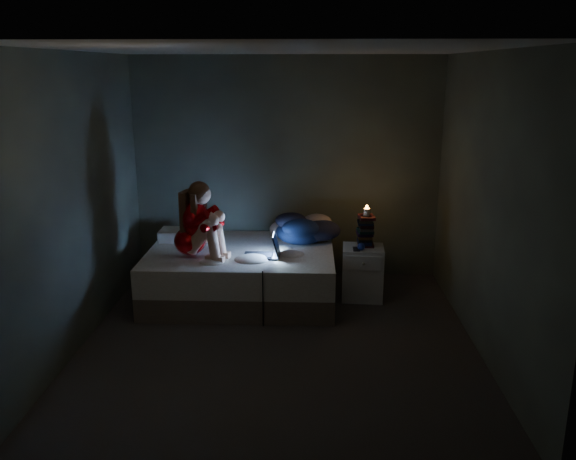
{
  "coord_description": "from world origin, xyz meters",
  "views": [
    {
      "loc": [
        0.27,
        -5.01,
        2.47
      ],
      "look_at": [
        0.05,
        1.0,
        0.8
      ],
      "focal_mm": 36.89,
      "sensor_mm": 36.0,
      "label": 1
    }
  ],
  "objects_px": {
    "nightstand": "(362,273)",
    "phone": "(357,249)",
    "bed": "(242,273)",
    "laptop": "(261,245)",
    "woman": "(189,219)",
    "candle": "(367,214)"
  },
  "relations": [
    {
      "from": "bed",
      "to": "woman",
      "type": "distance_m",
      "value": 0.88
    },
    {
      "from": "woman",
      "to": "nightstand",
      "type": "distance_m",
      "value": 1.96
    },
    {
      "from": "laptop",
      "to": "candle",
      "type": "xyz_separation_m",
      "value": [
        1.11,
        0.34,
        0.26
      ]
    },
    {
      "from": "woman",
      "to": "candle",
      "type": "xyz_separation_m",
      "value": [
        1.85,
        0.36,
        -0.02
      ]
    },
    {
      "from": "bed",
      "to": "woman",
      "type": "height_order",
      "value": "woman"
    },
    {
      "from": "nightstand",
      "to": "candle",
      "type": "xyz_separation_m",
      "value": [
        0.03,
        0.07,
        0.64
      ]
    },
    {
      "from": "woman",
      "to": "phone",
      "type": "bearing_deg",
      "value": 20.61
    },
    {
      "from": "woman",
      "to": "phone",
      "type": "xyz_separation_m",
      "value": [
        1.75,
        0.19,
        -0.36
      ]
    },
    {
      "from": "nightstand",
      "to": "candle",
      "type": "relative_size",
      "value": 7.29
    },
    {
      "from": "bed",
      "to": "phone",
      "type": "bearing_deg",
      "value": -3.64
    },
    {
      "from": "candle",
      "to": "phone",
      "type": "xyz_separation_m",
      "value": [
        -0.11,
        -0.17,
        -0.35
      ]
    },
    {
      "from": "bed",
      "to": "phone",
      "type": "distance_m",
      "value": 1.29
    },
    {
      "from": "nightstand",
      "to": "laptop",
      "type": "bearing_deg",
      "value": -162.42
    },
    {
      "from": "bed",
      "to": "woman",
      "type": "xyz_separation_m",
      "value": [
        -0.5,
        -0.27,
        0.68
      ]
    },
    {
      "from": "bed",
      "to": "laptop",
      "type": "height_order",
      "value": "laptop"
    },
    {
      "from": "bed",
      "to": "candle",
      "type": "xyz_separation_m",
      "value": [
        1.35,
        0.09,
        0.66
      ]
    },
    {
      "from": "woman",
      "to": "laptop",
      "type": "height_order",
      "value": "woman"
    },
    {
      "from": "woman",
      "to": "laptop",
      "type": "relative_size",
      "value": 2.18
    },
    {
      "from": "woman",
      "to": "candle",
      "type": "distance_m",
      "value": 1.89
    },
    {
      "from": "woman",
      "to": "phone",
      "type": "distance_m",
      "value": 1.79
    },
    {
      "from": "nightstand",
      "to": "phone",
      "type": "bearing_deg",
      "value": -124.99
    },
    {
      "from": "laptop",
      "to": "phone",
      "type": "distance_m",
      "value": 1.03
    }
  ]
}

